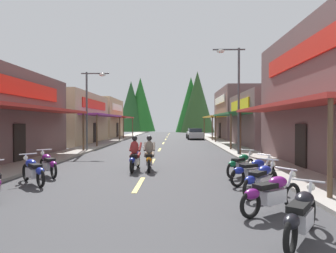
{
  "coord_description": "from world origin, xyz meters",
  "views": [
    {
      "loc": [
        1.28,
        -1.01,
        2.17
      ],
      "look_at": [
        0.33,
        33.27,
        1.66
      ],
      "focal_mm": 30.01,
      "sensor_mm": 36.0,
      "label": 1
    }
  ],
  "objects": [
    {
      "name": "ground",
      "position": [
        0.0,
        23.55,
        -0.05
      ],
      "size": [
        9.88,
        77.09,
        0.1
      ],
      "primitive_type": "cube",
      "color": "#38383A"
    },
    {
      "name": "sidewalk_left",
      "position": [
        -6.01,
        23.55,
        0.06
      ],
      "size": [
        2.13,
        77.09,
        0.12
      ],
      "primitive_type": "cube",
      "color": "gray",
      "rests_on": "ground"
    },
    {
      "name": "sidewalk_right",
      "position": [
        6.01,
        23.55,
        0.06
      ],
      "size": [
        2.13,
        77.09,
        0.12
      ],
      "primitive_type": "cube",
      "color": "#9E9991",
      "rests_on": "ground"
    },
    {
      "name": "centerline_dashes",
      "position": [
        0.0,
        27.73,
        0.01
      ],
      "size": [
        0.16,
        54.19,
        0.01
      ],
      "color": "#E0C64C",
      "rests_on": "ground"
    },
    {
      "name": "storefront_left_middle",
      "position": [
        -11.29,
        27.67,
        2.56
      ],
      "size": [
        10.31,
        11.3,
        5.11
      ],
      "color": "tan",
      "rests_on": "ground"
    },
    {
      "name": "storefront_left_far",
      "position": [
        -11.19,
        38.74,
        2.74
      ],
      "size": [
        10.1,
        9.04,
        5.48
      ],
      "color": "tan",
      "rests_on": "ground"
    },
    {
      "name": "storefront_right_middle",
      "position": [
        10.66,
        24.56,
        2.4
      ],
      "size": [
        9.07,
        9.58,
        4.79
      ],
      "color": "brown",
      "rests_on": "ground"
    },
    {
      "name": "storefront_right_far",
      "position": [
        10.73,
        35.9,
        3.26
      ],
      "size": [
        9.18,
        10.65,
        6.52
      ],
      "color": "brown",
      "rests_on": "ground"
    },
    {
      "name": "streetlamp_left",
      "position": [
        -5.02,
        19.66,
        3.87
      ],
      "size": [
        2.08,
        0.3,
        5.89
      ],
      "color": "#474C51",
      "rests_on": "ground"
    },
    {
      "name": "streetlamp_right",
      "position": [
        5.05,
        17.23,
        4.46
      ],
      "size": [
        2.08,
        0.3,
        6.96
      ],
      "color": "#474C51",
      "rests_on": "ground"
    },
    {
      "name": "motorcycle_parked_right_0",
      "position": [
        3.56,
        4.14,
        0.49
      ],
      "size": [
        1.35,
        1.78,
        1.04
      ],
      "rotation": [
        0.0,
        0.0,
        0.94
      ],
      "color": "black",
      "rests_on": "ground"
    },
    {
      "name": "motorcycle_parked_right_1",
      "position": [
        3.56,
        5.71,
        0.49
      ],
      "size": [
        1.85,
        1.25,
        1.04
      ],
      "rotation": [
        0.0,
        0.0,
        0.58
      ],
      "color": "black",
      "rests_on": "ground"
    },
    {
      "name": "motorcycle_parked_right_2",
      "position": [
        3.81,
        7.37,
        0.49
      ],
      "size": [
        1.53,
        1.64,
        1.04
      ],
      "rotation": [
        0.0,
        0.0,
        0.82
      ],
      "color": "black",
      "rests_on": "ground"
    },
    {
      "name": "motorcycle_parked_right_3",
      "position": [
        3.96,
        8.76,
        0.49
      ],
      "size": [
        1.89,
        1.18,
        1.04
      ],
      "rotation": [
        0.0,
        0.0,
        0.54
      ],
      "color": "black",
      "rests_on": "ground"
    },
    {
      "name": "motorcycle_parked_right_4",
      "position": [
        3.91,
        10.38,
        0.49
      ],
      "size": [
        1.51,
        1.65,
        1.04
      ],
      "rotation": [
        0.0,
        0.0,
        0.83
      ],
      "color": "black",
      "rests_on": "ground"
    },
    {
      "name": "motorcycle_parked_left_1",
      "position": [
        -3.71,
        8.63,
        0.49
      ],
      "size": [
        1.59,
        1.58,
        1.04
      ],
      "rotation": [
        0.0,
        0.0,
        2.36
      ],
      "color": "black",
      "rests_on": "ground"
    },
    {
      "name": "motorcycle_parked_left_2",
      "position": [
        -3.89,
        10.17,
        0.49
      ],
      "size": [
        1.47,
        1.69,
        1.04
      ],
      "rotation": [
        0.0,
        0.0,
        2.28
      ],
      "color": "black",
      "rests_on": "ground"
    },
    {
      "name": "rider_cruising_lead",
      "position": [
        -0.56,
        11.52,
        0.66
      ],
      "size": [
        0.6,
        2.14,
        1.57
      ],
      "rotation": [
        0.0,
        0.0,
        1.53
      ],
      "color": "black",
      "rests_on": "ground"
    },
    {
      "name": "rider_cruising_trailing",
      "position": [
        0.07,
        11.68,
        0.66
      ],
      "size": [
        0.6,
        2.14,
        1.57
      ],
      "rotation": [
        0.0,
        0.0,
        1.64
      ],
      "color": "black",
      "rests_on": "ground"
    },
    {
      "name": "parked_car_curbside",
      "position": [
        3.74,
        35.34,
        0.69
      ],
      "size": [
        2.15,
        4.34,
        1.4
      ],
      "rotation": [
        0.0,
        0.0,
        1.6
      ],
      "color": "silver",
      "rests_on": "ground"
    },
    {
      "name": "treeline_backdrop",
      "position": [
        -1.22,
        63.51,
        6.35
      ],
      "size": [
        22.4,
        14.38,
        13.21
      ],
      "color": "#204D23",
      "rests_on": "ground"
    }
  ]
}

